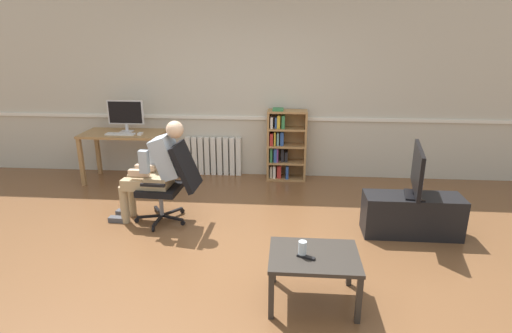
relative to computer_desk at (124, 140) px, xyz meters
name	(u,v)px	position (x,y,z in m)	size (l,w,h in m)	color
ground_plane	(235,257)	(1.95, -2.15, -0.64)	(18.00, 18.00, 0.00)	brown
back_wall	(256,90)	(1.95, 0.50, 0.70)	(12.00, 0.13, 2.70)	beige
computer_desk	(124,140)	(0.00, 0.00, 0.00)	(1.19, 0.63, 0.76)	#9E7547
imac_monitor	(126,114)	(0.04, 0.08, 0.38)	(0.54, 0.14, 0.47)	silver
keyboard	(120,134)	(0.02, -0.14, 0.12)	(0.42, 0.12, 0.02)	white
computer_mouse	(140,134)	(0.31, -0.12, 0.13)	(0.06, 0.10, 0.03)	white
bookshelf	(284,146)	(2.39, 0.29, -0.12)	(0.59, 0.29, 1.10)	#AD7F4C
radiator	(213,156)	(1.28, 0.39, -0.34)	(0.88, 0.08, 0.61)	white
office_chair	(172,180)	(1.11, -1.37, -0.12)	(0.80, 0.62, 0.98)	black
person_seated	(155,169)	(0.92, -1.36, 0.01)	(0.96, 0.40, 1.24)	tan
tv_stand	(412,215)	(3.86, -1.48, -0.41)	(1.06, 0.38, 0.47)	black
tv_screen	(417,171)	(3.86, -1.48, 0.11)	(0.26, 0.80, 0.55)	black
coffee_table	(314,261)	(2.70, -2.79, -0.26)	(0.74, 0.57, 0.44)	#332D28
drinking_glass	(302,249)	(2.60, -2.82, -0.14)	(0.07, 0.07, 0.13)	silver
spare_remote	(306,257)	(2.63, -2.85, -0.20)	(0.04, 0.15, 0.02)	black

